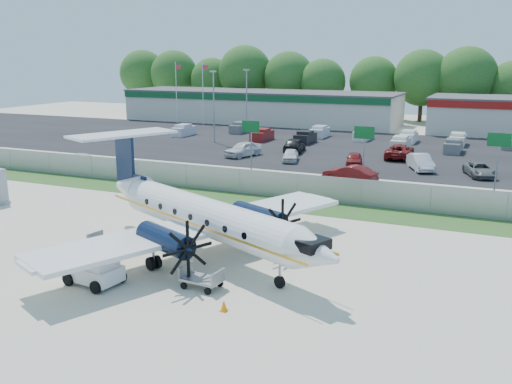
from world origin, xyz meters
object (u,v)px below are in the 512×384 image
at_px(pushback_tug, 96,271).
at_px(baggage_cart_near, 106,244).
at_px(baggage_cart_far, 202,279).
at_px(aircraft, 203,215).

height_order(pushback_tug, baggage_cart_near, pushback_tug).
xyz_separation_m(pushback_tug, baggage_cart_far, (4.92, 1.68, -0.20)).
relative_size(baggage_cart_near, baggage_cart_far, 1.04).
bearing_deg(baggage_cart_near, pushback_tug, -57.13).
distance_m(pushback_tug, baggage_cart_far, 5.20).
bearing_deg(baggage_cart_near, aircraft, 17.36).
bearing_deg(aircraft, baggage_cart_far, -62.04).
distance_m(aircraft, baggage_cart_near, 5.94).
xyz_separation_m(pushback_tug, baggage_cart_near, (-2.59, 4.00, -0.21)).
bearing_deg(pushback_tug, baggage_cart_near, 122.87).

